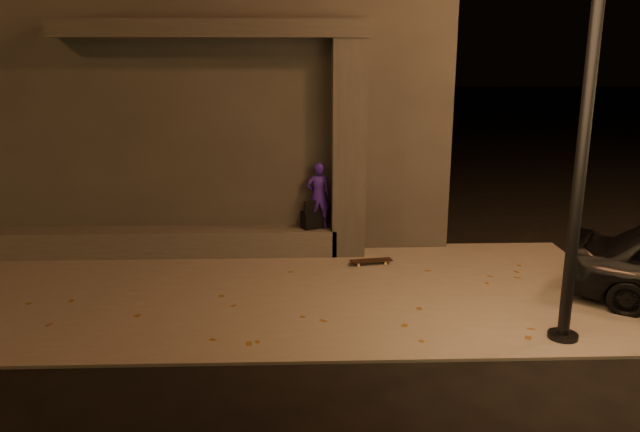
{
  "coord_description": "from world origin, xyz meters",
  "views": [
    {
      "loc": [
        0.87,
        -6.57,
        3.39
      ],
      "look_at": [
        1.17,
        2.0,
        1.16
      ],
      "focal_mm": 35.0,
      "sensor_mm": 36.0,
      "label": 1
    }
  ],
  "objects_px": {
    "skateboarder": "(318,195)",
    "street_lamp_0": "(598,7)",
    "backpack": "(313,218)",
    "skateboard": "(371,261)",
    "column": "(348,150)"
  },
  "relations": [
    {
      "from": "column",
      "to": "backpack",
      "type": "relative_size",
      "value": 7.15
    },
    {
      "from": "skateboard",
      "to": "street_lamp_0",
      "type": "distance_m",
      "value": 5.12
    },
    {
      "from": "column",
      "to": "backpack",
      "type": "height_order",
      "value": "column"
    },
    {
      "from": "skateboard",
      "to": "column",
      "type": "bearing_deg",
      "value": 108.02
    },
    {
      "from": "column",
      "to": "backpack",
      "type": "bearing_deg",
      "value": 180.0
    },
    {
      "from": "skateboarder",
      "to": "skateboard",
      "type": "bearing_deg",
      "value": 136.64
    },
    {
      "from": "column",
      "to": "street_lamp_0",
      "type": "relative_size",
      "value": 0.53
    },
    {
      "from": "skateboarder",
      "to": "skateboard",
      "type": "height_order",
      "value": "skateboarder"
    },
    {
      "from": "skateboarder",
      "to": "street_lamp_0",
      "type": "distance_m",
      "value": 5.3
    },
    {
      "from": "backpack",
      "to": "street_lamp_0",
      "type": "height_order",
      "value": "street_lamp_0"
    },
    {
      "from": "skateboard",
      "to": "skateboarder",
      "type": "bearing_deg",
      "value": 132.6
    },
    {
      "from": "column",
      "to": "skateboard",
      "type": "xyz_separation_m",
      "value": [
        0.34,
        -0.65,
        -1.74
      ]
    },
    {
      "from": "street_lamp_0",
      "to": "skateboarder",
      "type": "bearing_deg",
      "value": 129.69
    },
    {
      "from": "skateboarder",
      "to": "backpack",
      "type": "distance_m",
      "value": 0.41
    },
    {
      "from": "skateboarder",
      "to": "street_lamp_0",
      "type": "xyz_separation_m",
      "value": [
        2.87,
        -3.46,
        2.81
      ]
    }
  ]
}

